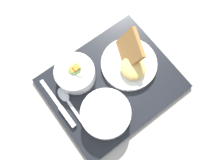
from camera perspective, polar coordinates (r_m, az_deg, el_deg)
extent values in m
plane|color=#ADA89E|center=(0.75, 0.00, -1.02)|extent=(4.00, 4.00, 0.00)
cube|color=black|center=(0.74, 0.00, -0.86)|extent=(0.42, 0.36, 0.01)
cylinder|color=white|center=(0.73, -8.81, 1.50)|extent=(0.12, 0.12, 0.05)
torus|color=white|center=(0.70, -9.08, 2.10)|extent=(0.12, 0.12, 0.01)
cylinder|color=#A8D184|center=(0.70, -9.24, 2.78)|extent=(0.05, 0.05, 0.01)
cylinder|color=#A8D184|center=(0.72, -10.76, 3.30)|extent=(0.05, 0.05, 0.01)
cylinder|color=#A8D184|center=(0.70, -9.03, 2.70)|extent=(0.04, 0.04, 0.02)
cylinder|color=#A8D184|center=(0.71, -9.12, 2.95)|extent=(0.06, 0.06, 0.02)
cylinder|color=#A8D184|center=(0.70, -7.47, 2.09)|extent=(0.05, 0.05, 0.02)
cube|color=orange|center=(0.70, -8.57, 2.93)|extent=(0.02, 0.02, 0.02)
cube|color=orange|center=(0.70, -9.26, 2.44)|extent=(0.02, 0.02, 0.01)
cylinder|color=white|center=(0.68, -1.48, -8.24)|extent=(0.14, 0.14, 0.06)
torus|color=white|center=(0.66, -1.53, -7.88)|extent=(0.14, 0.14, 0.01)
cylinder|color=#C67F3D|center=(0.68, -1.49, -8.16)|extent=(0.12, 0.12, 0.04)
cube|color=#E5A356|center=(0.67, -2.69, -6.85)|extent=(0.02, 0.02, 0.01)
cylinder|color=white|center=(0.75, 4.10, 3.88)|extent=(0.18, 0.18, 0.02)
ellipsoid|color=#EFC666|center=(0.72, 5.08, 2.81)|extent=(0.09, 0.10, 0.03)
cube|color=#A37038|center=(0.73, 4.09, 7.25)|extent=(0.09, 0.12, 0.09)
cube|color=silver|center=(0.75, -14.52, -3.19)|extent=(0.03, 0.11, 0.00)
cube|color=silver|center=(0.72, -10.69, -8.68)|extent=(0.02, 0.08, 0.01)
ellipsoid|color=silver|center=(0.73, -11.60, -3.46)|extent=(0.03, 0.05, 0.01)
cube|color=silver|center=(0.72, -8.30, -8.36)|extent=(0.02, 0.10, 0.01)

